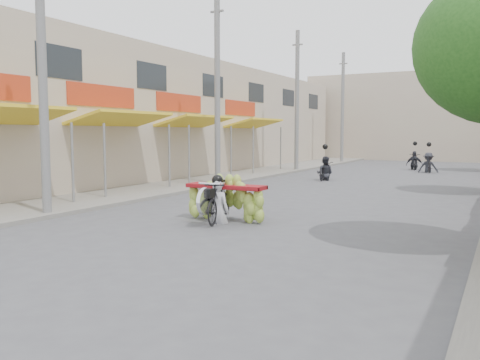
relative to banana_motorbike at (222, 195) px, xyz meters
name	(u,v)px	position (x,y,z in m)	size (l,w,h in m)	color
ground	(132,268)	(0.87, -4.49, -0.68)	(120.00, 120.00, 0.00)	#4F4F54
sidewalk_left	(221,177)	(-6.13, 10.51, -0.62)	(4.00, 60.00, 0.12)	gray
shophouse_row_left	(126,118)	(-11.11, 9.49, 2.32)	(9.77, 40.00, 6.00)	#B9A892
far_building	(435,117)	(0.87, 33.51, 2.82)	(20.00, 6.00, 7.00)	#B9A892
utility_pole_near	(42,64)	(-4.53, -1.49, 3.35)	(0.60, 0.24, 8.00)	slate
utility_pole_mid	(217,90)	(-4.53, 7.51, 3.35)	(0.60, 0.24, 8.00)	slate
utility_pole_far	(297,101)	(-4.53, 16.51, 3.35)	(0.60, 0.24, 8.00)	slate
utility_pole_back	(342,108)	(-4.53, 25.51, 3.35)	(0.60, 0.24, 8.00)	slate
banana_motorbike	(222,195)	(0.00, 0.00, 0.00)	(2.20, 1.92, 2.02)	black
bg_motorbike_a	(325,164)	(-1.30, 11.99, 0.08)	(0.81, 1.52, 1.95)	black
bg_motorbike_b	(429,158)	(2.38, 19.03, 0.16)	(1.15, 1.80, 1.95)	black
bg_motorbike_c	(415,157)	(1.32, 21.01, 0.11)	(1.04, 1.71, 1.95)	black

